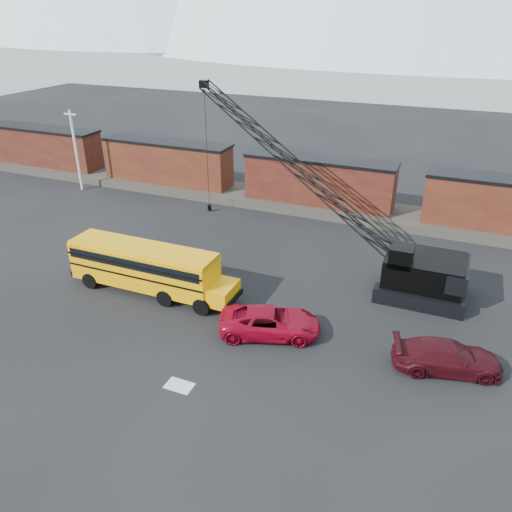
{
  "coord_description": "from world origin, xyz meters",
  "views": [
    {
      "loc": [
        11.48,
        -20.33,
        16.98
      ],
      "look_at": [
        0.77,
        5.28,
        3.0
      ],
      "focal_mm": 35.0,
      "sensor_mm": 36.0,
      "label": 1
    }
  ],
  "objects_px": {
    "school_bus": "(148,267)",
    "red_pickup": "(270,322)",
    "maroon_suv": "(447,357)",
    "crawler_crane": "(290,162)"
  },
  "relations": [
    {
      "from": "red_pickup",
      "to": "crawler_crane",
      "type": "xyz_separation_m",
      "value": [
        -3.04,
        11.75,
        5.93
      ]
    },
    {
      "from": "red_pickup",
      "to": "crawler_crane",
      "type": "distance_m",
      "value": 13.51
    },
    {
      "from": "school_bus",
      "to": "red_pickup",
      "type": "relative_size",
      "value": 2.02
    },
    {
      "from": "red_pickup",
      "to": "school_bus",
      "type": "bearing_deg",
      "value": 61.88
    },
    {
      "from": "crawler_crane",
      "to": "maroon_suv",
      "type": "bearing_deg",
      "value": -41.58
    },
    {
      "from": "red_pickup",
      "to": "crawler_crane",
      "type": "bearing_deg",
      "value": -4.62
    },
    {
      "from": "school_bus",
      "to": "crawler_crane",
      "type": "relative_size",
      "value": 0.51
    },
    {
      "from": "maroon_suv",
      "to": "red_pickup",
      "type": "bearing_deg",
      "value": 79.03
    },
    {
      "from": "crawler_crane",
      "to": "red_pickup",
      "type": "bearing_deg",
      "value": -75.5
    },
    {
      "from": "school_bus",
      "to": "red_pickup",
      "type": "distance_m",
      "value": 9.21
    }
  ]
}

